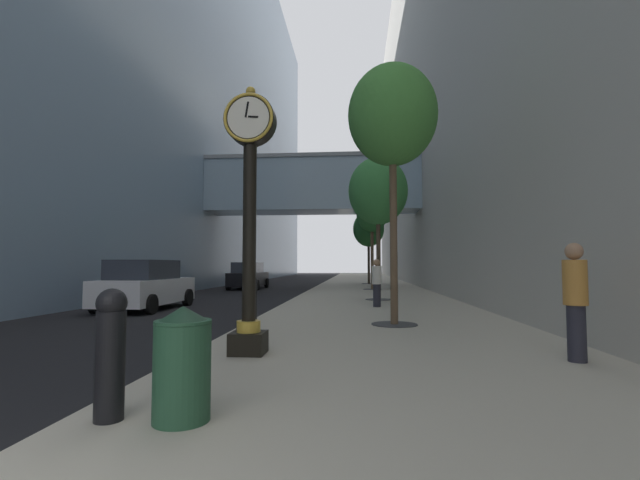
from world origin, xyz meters
TOP-DOWN VIEW (x-y plane):
  - ground_plane at (0.00, 27.00)m, footprint 110.00×110.00m
  - sidewalk_right at (3.39, 30.00)m, footprint 6.78×80.00m
  - building_block_left at (-11.53, 29.98)m, footprint 23.18×80.00m
  - building_block_right at (11.28, 30.00)m, footprint 9.00×80.00m
  - street_clock at (0.99, 5.62)m, footprint 0.84×0.55m
  - bollard_nearest at (0.45, 2.58)m, footprint 0.28×0.28m
  - bollard_third at (0.45, 7.96)m, footprint 0.28×0.28m
  - street_tree_near at (3.62, 9.28)m, footprint 2.18×2.18m
  - street_tree_mid_near at (3.62, 16.77)m, footprint 2.45×2.45m
  - street_tree_mid_far at (3.62, 24.26)m, footprint 1.83×1.83m
  - street_tree_far at (3.62, 31.75)m, footprint 2.35×2.35m
  - trash_bin at (1.12, 2.62)m, footprint 0.53×0.53m
  - pedestrian_walking at (3.41, 13.73)m, footprint 0.48×0.48m
  - pedestrian_by_clock at (5.98, 5.49)m, footprint 0.45×0.45m
  - car_white_near at (-4.70, 13.49)m, footprint 2.07×4.39m
  - car_black_mid at (-4.30, 26.54)m, footprint 2.03×4.61m

SIDE VIEW (x-z plane):
  - ground_plane at x=0.00m, z-range 0.00..0.00m
  - sidewalk_right at x=3.39m, z-range 0.00..0.14m
  - trash_bin at x=1.12m, z-range 0.15..1.20m
  - bollard_nearest at x=0.45m, z-range 0.17..1.38m
  - bollard_third at x=0.45m, z-range 0.17..1.38m
  - car_black_mid at x=-4.30m, z-range -0.03..1.70m
  - car_white_near at x=-4.70m, z-range -0.03..1.71m
  - pedestrian_walking at x=3.41m, z-range 0.18..1.81m
  - pedestrian_by_clock at x=5.98m, z-range 0.20..1.96m
  - street_clock at x=0.99m, z-range 0.35..4.75m
  - street_tree_far at x=3.62m, z-range 1.51..7.01m
  - street_tree_mid_far at x=3.62m, z-range 1.76..7.21m
  - street_tree_mid_near at x=3.62m, z-range 1.66..7.58m
  - street_tree_near at x=3.62m, z-range 2.02..8.39m
  - building_block_right at x=11.28m, z-range 0.00..31.20m
  - building_block_left at x=-11.53m, z-range -0.07..35.52m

